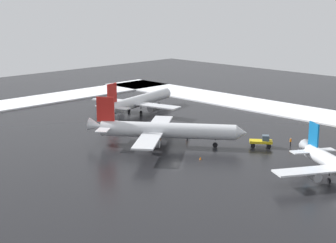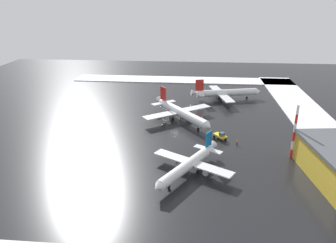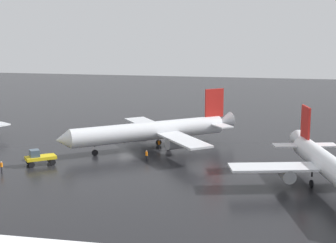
% 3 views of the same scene
% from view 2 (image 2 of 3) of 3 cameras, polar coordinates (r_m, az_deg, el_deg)
% --- Properties ---
extents(ground_plane, '(240.00, 240.00, 0.00)m').
position_cam_2_polar(ground_plane, '(114.50, 1.07, -0.86)').
color(ground_plane, black).
extents(snow_bank_far, '(152.00, 16.00, 0.39)m').
position_cam_2_polar(snow_bank_far, '(121.96, 25.22, -1.47)').
color(snow_bank_far, white).
rests_on(snow_bank_far, ground_plane).
extents(snow_bank_right, '(14.00, 116.00, 0.39)m').
position_cam_2_polar(snow_bank_right, '(178.26, 2.60, 7.26)').
color(snow_bank_right, white).
rests_on(snow_bank_right, ground_plane).
extents(airplane_far_rear, '(28.31, 24.90, 9.91)m').
position_cam_2_polar(airplane_far_rear, '(118.47, 2.24, 1.59)').
color(airplane_far_rear, silver).
rests_on(airplane_far_rear, ground_plane).
extents(airplane_parked_starboard, '(24.87, 21.28, 8.19)m').
position_cam_2_polar(airplane_parked_starboard, '(84.06, 3.65, -7.46)').
color(airplane_parked_starboard, silver).
rests_on(airplane_parked_starboard, ground_plane).
extents(airplane_distant_tail, '(26.30, 31.35, 9.42)m').
position_cam_2_polar(airplane_distant_tail, '(145.55, 9.94, 4.96)').
color(airplane_distant_tail, silver).
rests_on(airplane_distant_tail, ground_plane).
extents(pushback_tug, '(4.99, 4.55, 2.50)m').
position_cam_2_polar(pushback_tug, '(105.31, 9.13, -2.41)').
color(pushback_tug, gold).
rests_on(pushback_tug, ground_plane).
extents(ground_crew_mid_apron, '(0.36, 0.36, 1.71)m').
position_cam_2_polar(ground_crew_mid_apron, '(102.58, 11.95, -3.47)').
color(ground_crew_mid_apron, black).
rests_on(ground_crew_mid_apron, ground_plane).
extents(ground_crew_near_tug, '(0.36, 0.36, 1.71)m').
position_cam_2_polar(ground_crew_near_tug, '(120.21, 2.20, 0.71)').
color(ground_crew_near_tug, black).
rests_on(ground_crew_near_tug, ground_plane).
extents(ground_crew_by_nose_gear, '(0.36, 0.36, 1.71)m').
position_cam_2_polar(ground_crew_by_nose_gear, '(119.78, 5.98, 0.53)').
color(ground_crew_by_nose_gear, black).
rests_on(ground_crew_by_nose_gear, ground_plane).
extents(antenna_mast, '(0.70, 0.70, 15.68)m').
position_cam_2_polar(antenna_mast, '(96.13, 21.16, -1.74)').
color(antenna_mast, red).
rests_on(antenna_mast, ground_plane).
extents(traffic_cone_near_nose, '(0.36, 0.36, 0.55)m').
position_cam_2_polar(traffic_cone_near_nose, '(119.71, 0.23, 0.29)').
color(traffic_cone_near_nose, orange).
rests_on(traffic_cone_near_nose, ground_plane).
extents(traffic_cone_mid_line, '(0.36, 0.36, 0.55)m').
position_cam_2_polar(traffic_cone_mid_line, '(108.64, 0.87, -1.95)').
color(traffic_cone_mid_line, orange).
rests_on(traffic_cone_mid_line, ground_plane).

